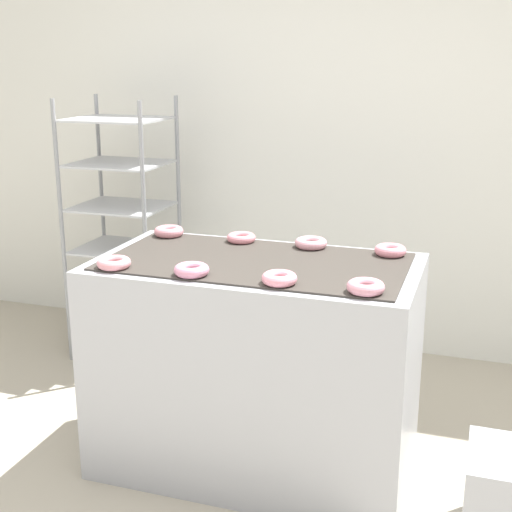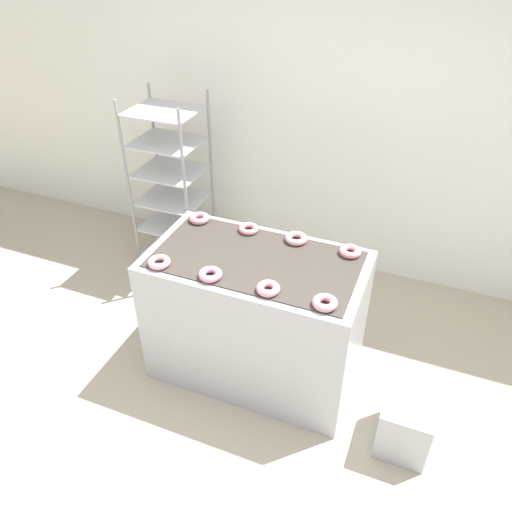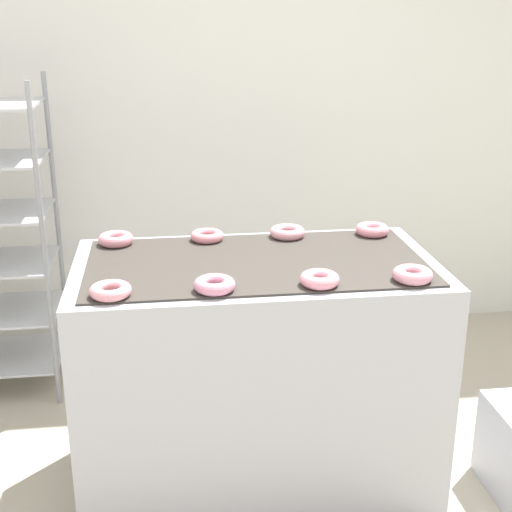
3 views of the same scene
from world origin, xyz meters
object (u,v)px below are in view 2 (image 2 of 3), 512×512
Objects in this scene: fryer_machine at (256,317)px; donut_near_left at (159,262)px; donut_far_midleft at (249,229)px; donut_far_right at (350,251)px; donut_near_right at (325,303)px; donut_near_midleft at (210,274)px; baking_rack_cart at (172,185)px; donut_far_left at (199,218)px; donut_near_midright at (268,288)px; glaze_bin at (406,422)px; donut_far_midright at (296,238)px.

donut_near_left reaches higher than fryer_machine.
donut_far_right reaches higher than donut_far_midleft.
fryer_machine is at bearing -153.25° from donut_far_right.
donut_far_midleft is at bearing 140.95° from donut_near_right.
fryer_machine is 0.59m from donut_near_midleft.
donut_near_right is at bearing -39.05° from donut_far_midleft.
donut_far_right reaches higher than donut_near_left.
baking_rack_cart is 0.93m from donut_far_left.
donut_far_midleft is (0.98, -0.67, 0.18)m from baking_rack_cart.
donut_far_left is at bearing -47.19° from baking_rack_cart.
donut_near_midright is 0.97× the size of donut_near_right.
donut_far_left and donut_far_right have the same top height.
donut_far_right is at bearing -22.16° from baking_rack_cart.
donut_near_midright is 0.64m from donut_far_midleft.
donut_far_midleft reaches higher than fryer_machine.
donut_near_right is 1.02× the size of donut_far_right.
glaze_bin is 2.78× the size of donut_far_midleft.
donut_near_midleft is 0.97× the size of donut_far_midright.
donut_near_left is (0.63, -1.21, 0.18)m from baking_rack_cart.
donut_near_right reaches higher than donut_far_midright.
donut_near_right is 0.96× the size of donut_far_midright.
fryer_machine is 9.72× the size of donut_near_midleft.
donut_far_left is 1.05× the size of donut_far_midleft.
donut_far_right is (0.52, 0.26, 0.50)m from fryer_machine.
donut_near_right is at bearing -91.44° from donut_far_right.
fryer_machine is at bearing -39.35° from baking_rack_cart.
donut_far_right is at bearing 88.56° from donut_near_right.
donut_far_midleft is (-0.67, 0.54, -0.00)m from donut_near_right.
donut_far_left is at bearing 179.59° from donut_far_right.
baking_rack_cart reaches higher than donut_far_midleft.
baking_rack_cart is at bearing 117.53° from donut_near_left.
donut_near_midright reaches higher than donut_near_left.
baking_rack_cart is 11.19× the size of donut_near_right.
donut_near_left reaches higher than donut_far_midleft.
donut_near_midleft is 0.64m from donut_far_left.
glaze_bin is 1.75m from donut_near_left.
glaze_bin is at bearing -42.52° from donut_far_right.
donut_far_left is (0.62, -0.67, 0.18)m from baking_rack_cart.
donut_near_right is at bearing -36.17° from baking_rack_cart.
donut_near_left is at bearing -62.47° from baking_rack_cart.
fryer_machine is 9.72× the size of donut_far_left.
donut_near_midleft is 1.02× the size of donut_far_right.
donut_far_left is 0.69m from donut_far_midright.
baking_rack_cart is (-1.15, 0.94, 0.31)m from fryer_machine.
donut_near_left is 0.87m from donut_far_midright.
donut_far_left is (-0.35, 0.54, 0.00)m from donut_near_midleft.
donut_near_midleft and donut_far_midright have the same top height.
donut_near_left is 0.95× the size of donut_far_midright.
donut_far_right is (0.01, 0.53, -0.00)m from donut_near_right.
donut_near_left is 0.99× the size of donut_far_left.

